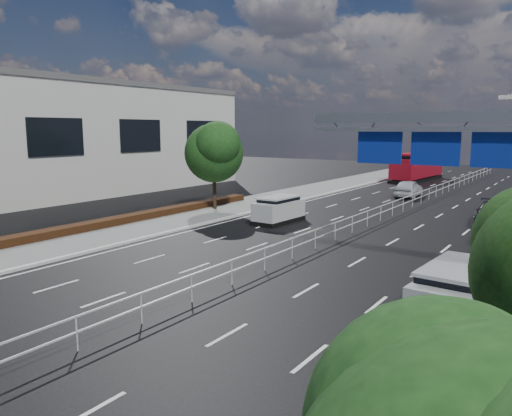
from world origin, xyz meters
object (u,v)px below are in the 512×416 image
Objects in this scene: near_car_silver at (408,188)px; parked_car_dark at (493,214)px; white_minivan at (279,210)px; silver_minivan at (458,295)px; near_car_dark at (426,172)px; overhead_gantry at (454,142)px; parked_car_teal at (505,243)px; red_bus at (417,166)px.

parked_car_dark is (8.61, -10.37, -0.05)m from near_car_silver.
silver_minivan reaches higher than white_minivan.
silver_minivan is 0.93× the size of parked_car_dark.
parked_car_dark is at bearing 32.97° from white_minivan.
parked_car_dark reaches higher than near_car_dark.
overhead_gantry reaches higher than parked_car_teal.
red_bus reaches higher than silver_minivan.
near_car_dark is 32.29m from parked_car_dark.
overhead_gantry reaches higher than parked_car_dark.
white_minivan is at bearing 96.01° from near_car_dark.
red_bus is 15.63m from near_car_silver.
red_bus is at bearing 118.89° from parked_car_teal.
white_minivan is at bearing 152.14° from overhead_gantry.
near_car_dark is at bearing 110.46° from silver_minivan.
parked_car_dark is at bearing -60.69° from red_bus.
parked_car_dark is (12.26, -25.53, -1.00)m from red_bus.
white_minivan reaches higher than near_car_dark.
near_car_dark reaches higher than parked_car_teal.
red_bus is 46.31m from silver_minivan.
red_bus is (-12.50, 38.91, -3.88)m from overhead_gantry.
parked_car_teal is at bearing -63.75° from red_bus.
silver_minivan is (13.69, -11.62, 0.07)m from white_minivan.
silver_minivan is at bearing -37.72° from white_minivan.
parked_car_dark reaches higher than parked_car_teal.
silver_minivan is at bearing -68.67° from red_bus.
red_bus is at bearing -79.58° from near_car_silver.
parked_car_dark is at bearing 99.77° from silver_minivan.
overhead_gantry is 0.91× the size of red_bus.
silver_minivan is at bearing -83.71° from parked_car_teal.
red_bus is 2.46× the size of near_car_silver.
near_car_dark is 40.63m from parked_car_teal.
near_car_silver is 21.33m from parked_car_teal.
parked_car_dark is (11.89, 6.97, -0.13)m from white_minivan.
overhead_gantry is at bearing 107.35° from near_car_silver.
white_minivan is at bearing -179.06° from parked_car_teal.
parked_car_dark is (12.29, -29.86, 0.02)m from near_car_dark.
overhead_gantry is 45.28m from near_car_dark.
silver_minivan is 18.68m from parked_car_dark.
parked_car_dark is (-0.24, 13.38, -4.88)m from overhead_gantry.
white_minivan reaches higher than parked_car_dark.
red_bus reaches higher than near_car_dark.
silver_minivan is at bearing -91.41° from parked_car_dark.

